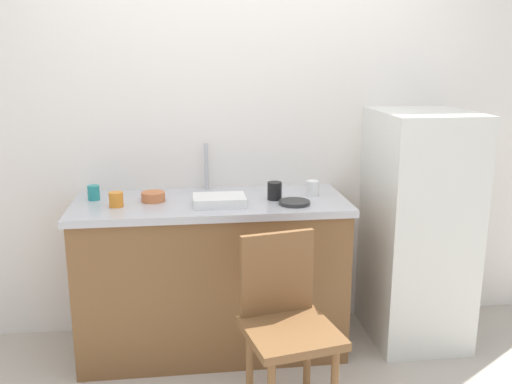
{
  "coord_description": "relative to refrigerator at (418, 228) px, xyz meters",
  "views": [
    {
      "loc": [
        -0.31,
        -2.4,
        1.7
      ],
      "look_at": [
        0.08,
        0.6,
        0.95
      ],
      "focal_mm": 39.5,
      "sensor_mm": 36.0,
      "label": 1
    }
  ],
  "objects": [
    {
      "name": "refrigerator",
      "position": [
        0.0,
        0.0,
        0.0
      ],
      "size": [
        0.53,
        0.62,
        1.38
      ],
      "primitive_type": "cube",
      "color": "silver",
      "rests_on": "ground_plane"
    },
    {
      "name": "dish_tray",
      "position": [
        -1.18,
        -0.1,
        0.24
      ],
      "size": [
        0.28,
        0.2,
        0.05
      ],
      "primitive_type": "cube",
      "color": "white",
      "rests_on": "countertop"
    },
    {
      "name": "cup_orange",
      "position": [
        -1.73,
        -0.07,
        0.25
      ],
      "size": [
        0.08,
        0.08,
        0.08
      ],
      "primitive_type": "cylinder",
      "color": "orange",
      "rests_on": "countertop"
    },
    {
      "name": "cup_teal",
      "position": [
        -1.87,
        0.1,
        0.25
      ],
      "size": [
        0.07,
        0.07,
        0.08
      ],
      "primitive_type": "cylinder",
      "color": "teal",
      "rests_on": "countertop"
    },
    {
      "name": "hotplate",
      "position": [
        -0.78,
        -0.14,
        0.22
      ],
      "size": [
        0.17,
        0.17,
        0.02
      ],
      "primitive_type": "cylinder",
      "color": "#2D2D2D",
      "rests_on": "countertop"
    },
    {
      "name": "cup_white",
      "position": [
        -0.63,
        0.04,
        0.25
      ],
      "size": [
        0.07,
        0.07,
        0.08
      ],
      "primitive_type": "cylinder",
      "color": "white",
      "rests_on": "countertop"
    },
    {
      "name": "faucet",
      "position": [
        -1.23,
        0.26,
        0.35
      ],
      "size": [
        0.02,
        0.02,
        0.28
      ],
      "primitive_type": "cylinder",
      "color": "#B7B7BC",
      "rests_on": "countertop"
    },
    {
      "name": "chair",
      "position": [
        -0.92,
        -0.71,
        -0.19
      ],
      "size": [
        0.47,
        0.47,
        0.89
      ],
      "rotation": [
        0.0,
        0.0,
        0.2
      ],
      "color": "brown",
      "rests_on": "ground_plane"
    },
    {
      "name": "cabinet_base",
      "position": [
        -1.22,
        0.01,
        -0.26
      ],
      "size": [
        1.48,
        0.6,
        0.86
      ],
      "primitive_type": "cube",
      "color": "brown",
      "rests_on": "ground_plane"
    },
    {
      "name": "terracotta_bowl",
      "position": [
        -1.54,
        0.02,
        0.24
      ],
      "size": [
        0.13,
        0.13,
        0.05
      ],
      "primitive_type": "cylinder",
      "color": "#C67042",
      "rests_on": "countertop"
    },
    {
      "name": "back_wall",
      "position": [
        -1.05,
        0.36,
        0.63
      ],
      "size": [
        4.8,
        0.1,
        2.65
      ],
      "primitive_type": "cube",
      "color": "white",
      "rests_on": "ground_plane"
    },
    {
      "name": "countertop",
      "position": [
        -1.22,
        0.01,
        0.19
      ],
      "size": [
        1.52,
        0.64,
        0.04
      ],
      "primitive_type": "cube",
      "color": "#B7B7BC",
      "rests_on": "cabinet_base"
    },
    {
      "name": "cup_black",
      "position": [
        -0.87,
        -0.03,
        0.26
      ],
      "size": [
        0.08,
        0.08,
        0.1
      ],
      "primitive_type": "cylinder",
      "color": "black",
      "rests_on": "countertop"
    }
  ]
}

